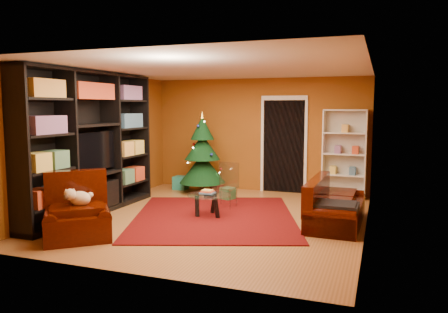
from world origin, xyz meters
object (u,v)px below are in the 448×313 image
(media_unit, at_px, (90,144))
(coffee_table, at_px, (209,205))
(rug, at_px, (214,217))
(sofa, at_px, (336,201))
(white_bookshelf, at_px, (344,154))
(gift_box_green, at_px, (228,194))
(gift_box_red, at_px, (217,186))
(christmas_tree, at_px, (202,153))
(gift_box_teal, at_px, (181,183))
(dog, at_px, (80,198))
(acrylic_chair, at_px, (225,188))
(armchair, at_px, (77,212))

(media_unit, relative_size, coffee_table, 4.30)
(rug, relative_size, sofa, 1.80)
(white_bookshelf, bearing_deg, gift_box_green, -152.79)
(gift_box_green, xyz_separation_m, gift_box_red, (-0.54, 0.77, -0.01))
(gift_box_green, bearing_deg, white_bookshelf, 24.85)
(gift_box_red, height_order, sofa, sofa)
(christmas_tree, distance_m, gift_box_teal, 1.01)
(white_bookshelf, bearing_deg, gift_box_red, -171.84)
(gift_box_red, relative_size, coffee_table, 0.30)
(dog, bearing_deg, coffee_table, 13.59)
(gift_box_teal, relative_size, coffee_table, 0.40)
(christmas_tree, distance_m, gift_box_green, 1.24)
(christmas_tree, relative_size, gift_box_green, 7.31)
(christmas_tree, height_order, gift_box_red, christmas_tree)
(media_unit, bearing_deg, gift_box_green, 46.43)
(white_bookshelf, relative_size, coffee_table, 2.49)
(gift_box_green, xyz_separation_m, coffee_table, (0.16, -1.45, 0.08))
(acrylic_chair, bearing_deg, media_unit, -146.63)
(gift_box_green, xyz_separation_m, sofa, (2.34, -1.20, 0.26))
(gift_box_green, relative_size, white_bookshelf, 0.13)
(rug, bearing_deg, acrylic_chair, 94.32)
(white_bookshelf, bearing_deg, media_unit, -141.98)
(gift_box_red, distance_m, sofa, 3.50)
(gift_box_green, relative_size, coffee_table, 0.33)
(armchair, bearing_deg, dog, 45.00)
(acrylic_chair, bearing_deg, dog, -115.83)
(rug, bearing_deg, coffee_table, 167.16)
(dog, distance_m, acrylic_chair, 2.90)
(gift_box_red, bearing_deg, christmas_tree, -139.03)
(media_unit, bearing_deg, christmas_tree, 66.51)
(rug, bearing_deg, christmas_tree, 117.86)
(rug, relative_size, gift_box_green, 12.68)
(rug, distance_m, sofa, 2.13)
(dog, height_order, coffee_table, dog)
(rug, height_order, christmas_tree, christmas_tree)
(christmas_tree, bearing_deg, dog, -95.87)
(white_bookshelf, xyz_separation_m, coffee_table, (-2.11, -2.51, -0.74))
(rug, relative_size, gift_box_red, 14.02)
(christmas_tree, xyz_separation_m, armchair, (-0.40, -3.86, -0.51))
(white_bookshelf, distance_m, acrylic_chair, 2.78)
(media_unit, distance_m, white_bookshelf, 5.21)
(christmas_tree, height_order, gift_box_teal, christmas_tree)
(christmas_tree, relative_size, gift_box_teal, 6.05)
(gift_box_teal, relative_size, sofa, 0.17)
(white_bookshelf, relative_size, acrylic_chair, 2.47)
(rug, distance_m, armchair, 2.39)
(gift_box_teal, bearing_deg, acrylic_chair, -41.31)
(rug, xyz_separation_m, media_unit, (-2.22, -0.50, 1.28))
(coffee_table, relative_size, acrylic_chair, 0.99)
(media_unit, relative_size, dog, 8.40)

